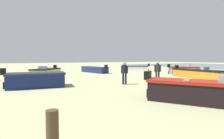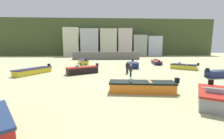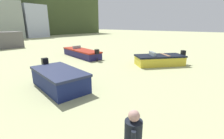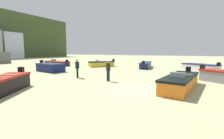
% 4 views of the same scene
% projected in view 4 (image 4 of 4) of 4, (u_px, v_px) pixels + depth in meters
% --- Properties ---
extents(ground_plane, '(160.00, 160.00, 0.00)m').
position_uv_depth(ground_plane, '(140.00, 90.00, 9.46)').
color(ground_plane, '#AEB27F').
extents(townhouse_far_right, '(5.40, 5.42, 7.82)m').
position_uv_depth(townhouse_far_right, '(10.00, 46.00, 47.00)').
color(townhouse_far_right, '#ACB4C9').
rests_on(townhouse_far_right, ground).
extents(boat_yellow_0, '(3.95, 3.67, 1.12)m').
position_uv_depth(boat_yellow_0, '(101.00, 64.00, 23.80)').
color(boat_yellow_0, gold).
rests_on(boat_yellow_0, ground).
extents(boat_white_3, '(3.83, 4.27, 1.13)m').
position_uv_depth(boat_white_3, '(200.00, 67.00, 18.84)').
color(boat_white_3, silver).
rests_on(boat_white_3, ground).
extents(boat_navy_4, '(2.21, 3.80, 1.26)m').
position_uv_depth(boat_navy_4, '(50.00, 67.00, 17.89)').
color(boat_navy_4, navy).
rests_on(boat_navy_4, ground).
extents(boat_orange_5, '(5.35, 1.97, 1.16)m').
position_uv_depth(boat_orange_5, '(180.00, 82.00, 9.64)').
color(boat_orange_5, orange).
rests_on(boat_orange_5, ground).
extents(boat_navy_7, '(2.32, 5.56, 1.05)m').
position_uv_depth(boat_navy_7, '(57.00, 63.00, 25.74)').
color(boat_navy_7, navy).
rests_on(boat_navy_7, ground).
extents(boat_black_8, '(4.25, 3.34, 1.24)m').
position_uv_depth(boat_black_8, '(1.00, 85.00, 8.62)').
color(boat_black_8, black).
rests_on(boat_black_8, ground).
extents(boat_navy_10, '(5.24, 2.04, 1.12)m').
position_uv_depth(boat_navy_10, '(146.00, 65.00, 22.13)').
color(boat_navy_10, navy).
rests_on(boat_navy_10, ground).
extents(beach_walker_foreground, '(0.49, 0.47, 1.62)m').
position_uv_depth(beach_walker_foreground, '(77.00, 67.00, 13.59)').
color(beach_walker_foreground, black).
rests_on(beach_walker_foreground, ground).
extents(beach_walker_distant, '(0.47, 0.50, 1.62)m').
position_uv_depth(beach_walker_distant, '(108.00, 69.00, 12.02)').
color(beach_walker_distant, black).
rests_on(beach_walker_distant, ground).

